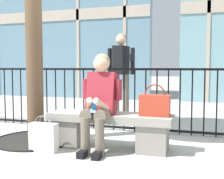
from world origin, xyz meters
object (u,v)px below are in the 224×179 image
object	(u,v)px
stone_bench	(110,127)
bystander_at_railing	(121,69)
shopping_bag	(44,137)
seated_person_with_phone	(100,99)
handbag_on_bench	(155,105)

from	to	relation	value
stone_bench	bystander_at_railing	world-z (taller)	bystander_at_railing
shopping_bag	bystander_at_railing	bearing A→B (deg)	82.54
stone_bench	bystander_at_railing	size ratio (longest dim) A/B	0.94
stone_bench	seated_person_with_phone	xyz separation A→B (m)	(-0.09, -0.13, 0.38)
handbag_on_bench	shopping_bag	size ratio (longest dim) A/B	0.85
stone_bench	handbag_on_bench	bearing A→B (deg)	-0.99
bystander_at_railing	seated_person_with_phone	bearing A→B (deg)	-81.34
handbag_on_bench	shopping_bag	xyz separation A→B (m)	(-1.31, -0.38, -0.40)
stone_bench	shopping_bag	size ratio (longest dim) A/B	3.52
bystander_at_railing	handbag_on_bench	bearing A→B (deg)	-63.76
stone_bench	bystander_at_railing	distance (m)	2.18
shopping_bag	handbag_on_bench	bearing A→B (deg)	16.29
seated_person_with_phone	handbag_on_bench	bearing A→B (deg)	10.05
shopping_bag	seated_person_with_phone	bearing A→B (deg)	22.43
seated_person_with_phone	bystander_at_railing	bearing A→B (deg)	98.66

